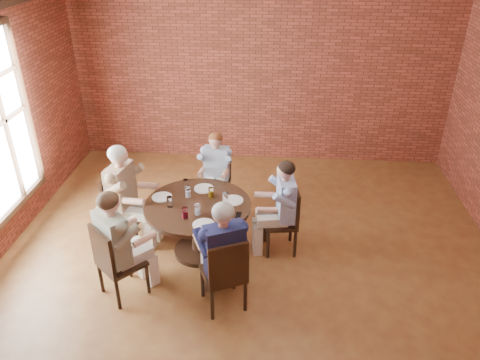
# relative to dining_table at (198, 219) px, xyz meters

# --- Properties ---
(floor) EXTENTS (7.00, 7.00, 0.00)m
(floor) POSITION_rel_dining_table_xyz_m (0.67, -0.54, -0.53)
(floor) COLOR olive
(floor) RESTS_ON ground
(wall_back) EXTENTS (7.00, 0.00, 7.00)m
(wall_back) POSITION_rel_dining_table_xyz_m (0.67, 2.96, 1.17)
(wall_back) COLOR #953E2B
(wall_back) RESTS_ON ground
(dining_table) EXTENTS (1.35, 1.35, 0.75)m
(dining_table) POSITION_rel_dining_table_xyz_m (0.00, 0.00, 0.00)
(dining_table) COLOR black
(dining_table) RESTS_ON floor
(chair_a) EXTENTS (0.47, 0.47, 0.92)m
(chair_a) POSITION_rel_dining_table_xyz_m (1.13, 0.16, -0.03)
(chair_a) COLOR black
(chair_a) RESTS_ON floor
(diner_a) EXTENTS (0.70, 0.60, 1.31)m
(diner_a) POSITION_rel_dining_table_xyz_m (1.05, 0.15, 0.13)
(diner_a) COLOR #4664B7
(diner_a) RESTS_ON floor
(chair_b) EXTENTS (0.41, 0.41, 0.89)m
(chair_b) POSITION_rel_dining_table_xyz_m (0.10, 1.15, -0.04)
(chair_b) COLOR black
(chair_b) RESTS_ON floor
(diner_b) EXTENTS (0.52, 0.62, 1.24)m
(diner_b) POSITION_rel_dining_table_xyz_m (0.10, 1.08, 0.09)
(diner_b) COLOR #9AABC5
(diner_b) RESTS_ON floor
(chair_c) EXTENTS (0.55, 0.55, 0.98)m
(chair_c) POSITION_rel_dining_table_xyz_m (-1.07, 0.22, -0.00)
(chair_c) COLOR black
(chair_c) RESTS_ON floor
(diner_c) EXTENTS (0.81, 0.71, 1.41)m
(diner_c) POSITION_rel_dining_table_xyz_m (-0.98, 0.20, 0.18)
(diner_c) COLOR brown
(diner_c) RESTS_ON floor
(chair_d) EXTENTS (0.64, 0.64, 0.97)m
(chair_d) POSITION_rel_dining_table_xyz_m (-0.82, -0.90, -0.01)
(chair_d) COLOR black
(chair_d) RESTS_ON floor
(diner_d) EXTENTS (0.88, 0.88, 1.38)m
(diner_d) POSITION_rel_dining_table_xyz_m (-0.76, -0.83, 0.16)
(diner_d) COLOR #A78C83
(diner_d) RESTS_ON floor
(chair_e) EXTENTS (0.59, 0.59, 0.96)m
(chair_e) POSITION_rel_dining_table_xyz_m (0.46, -1.01, -0.01)
(chair_e) COLOR black
(chair_e) RESTS_ON floor
(diner_e) EXTENTS (0.78, 0.85, 1.37)m
(diner_e) POSITION_rel_dining_table_xyz_m (0.42, -0.92, 0.16)
(diner_e) COLOR #181C45
(diner_e) RESTS_ON floor
(plate_a) EXTENTS (0.26, 0.26, 0.01)m
(plate_a) POSITION_rel_dining_table_xyz_m (0.44, 0.11, 0.23)
(plate_a) COLOR white
(plate_a) RESTS_ON dining_table
(plate_b) EXTENTS (0.26, 0.26, 0.01)m
(plate_b) POSITION_rel_dining_table_xyz_m (0.03, 0.38, 0.23)
(plate_b) COLOR white
(plate_b) RESTS_ON dining_table
(plate_c) EXTENTS (0.26, 0.26, 0.01)m
(plate_c) POSITION_rel_dining_table_xyz_m (-0.48, 0.12, 0.23)
(plate_c) COLOR white
(plate_c) RESTS_ON dining_table
(plate_d) EXTENTS (0.26, 0.26, 0.01)m
(plate_d) POSITION_rel_dining_table_xyz_m (0.15, -0.45, 0.23)
(plate_d) COLOR white
(plate_d) RESTS_ON dining_table
(glass_a) EXTENTS (0.07, 0.07, 0.14)m
(glass_a) POSITION_rel_dining_table_xyz_m (0.35, 0.06, 0.29)
(glass_a) COLOR white
(glass_a) RESTS_ON dining_table
(glass_b) EXTENTS (0.07, 0.07, 0.14)m
(glass_b) POSITION_rel_dining_table_xyz_m (0.15, 0.18, 0.29)
(glass_b) COLOR white
(glass_b) RESTS_ON dining_table
(glass_c) EXTENTS (0.07, 0.07, 0.14)m
(glass_c) POSITION_rel_dining_table_xyz_m (-0.21, 0.37, 0.29)
(glass_c) COLOR white
(glass_c) RESTS_ON dining_table
(glass_d) EXTENTS (0.07, 0.07, 0.14)m
(glass_d) POSITION_rel_dining_table_xyz_m (-0.15, 0.17, 0.29)
(glass_d) COLOR white
(glass_d) RESTS_ON dining_table
(glass_e) EXTENTS (0.07, 0.07, 0.14)m
(glass_e) POSITION_rel_dining_table_xyz_m (-0.33, -0.08, 0.29)
(glass_e) COLOR white
(glass_e) RESTS_ON dining_table
(glass_f) EXTENTS (0.07, 0.07, 0.14)m
(glass_f) POSITION_rel_dining_table_xyz_m (-0.10, -0.32, 0.29)
(glass_f) COLOR white
(glass_f) RESTS_ON dining_table
(glass_g) EXTENTS (0.07, 0.07, 0.14)m
(glass_g) POSITION_rel_dining_table_xyz_m (0.04, -0.23, 0.29)
(glass_g) COLOR white
(glass_g) RESTS_ON dining_table
(smartphone) EXTENTS (0.07, 0.13, 0.01)m
(smartphone) POSITION_rel_dining_table_xyz_m (0.53, -0.22, 0.23)
(smartphone) COLOR black
(smartphone) RESTS_ON dining_table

